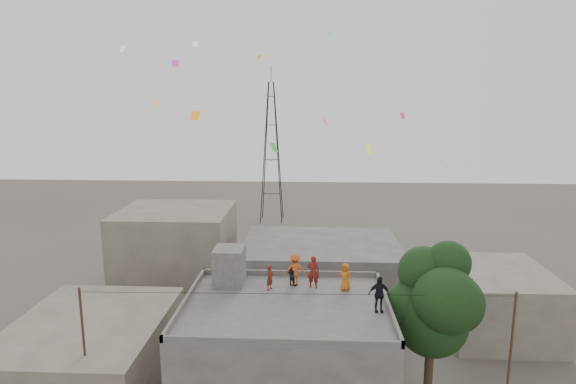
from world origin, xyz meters
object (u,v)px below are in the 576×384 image
(stair_head_box, at_px, (229,266))
(tree, at_px, (436,303))
(person_dark_adult, at_px, (379,294))
(transmission_tower, at_px, (272,152))
(person_red_adult, at_px, (313,272))

(stair_head_box, distance_m, tree, 10.80)
(tree, xyz_separation_m, person_dark_adult, (-2.97, -1.15, 0.87))
(transmission_tower, bearing_deg, person_red_adult, -81.97)
(person_dark_adult, bearing_deg, tree, 13.84)
(tree, bearing_deg, person_red_adult, 164.78)
(person_red_adult, relative_size, person_dark_adult, 1.00)
(stair_head_box, bearing_deg, person_dark_adult, -22.52)
(stair_head_box, bearing_deg, transmission_tower, 91.23)
(tree, bearing_deg, stair_head_box, 169.26)
(stair_head_box, relative_size, tree, 0.22)
(stair_head_box, relative_size, transmission_tower, 0.10)
(person_red_adult, bearing_deg, tree, 175.76)
(person_dark_adult, bearing_deg, person_red_adult, 130.46)
(transmission_tower, xyz_separation_m, person_dark_adult, (8.40, -40.55, -2.10))
(transmission_tower, distance_m, person_dark_adult, 41.46)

